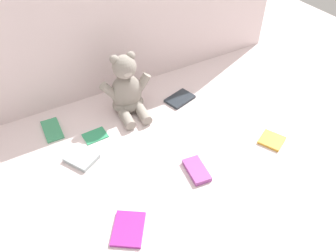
% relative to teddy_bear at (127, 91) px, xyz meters
% --- Properties ---
extents(ground_plane, '(3.20, 3.20, 0.00)m').
position_rel_teddy_bear_xyz_m(ground_plane, '(0.07, -0.19, -0.11)').
color(ground_plane, silver).
extents(backdrop_drape, '(1.77, 0.03, 0.67)m').
position_rel_teddy_bear_xyz_m(backdrop_drape, '(0.07, 0.20, 0.23)').
color(backdrop_drape, silver).
rests_on(backdrop_drape, ground_plane).
extents(teddy_bear, '(0.24, 0.22, 0.29)m').
position_rel_teddy_bear_xyz_m(teddy_bear, '(0.00, 0.00, 0.00)').
color(teddy_bear, gray).
rests_on(teddy_bear, ground_plane).
extents(book_case_0, '(0.08, 0.13, 0.02)m').
position_rel_teddy_bear_xyz_m(book_case_0, '(0.07, -0.47, -0.10)').
color(book_case_0, '#984293').
rests_on(book_case_0, ground_plane).
extents(book_case_1, '(0.08, 0.14, 0.01)m').
position_rel_teddy_bear_xyz_m(book_case_1, '(-0.35, 0.03, -0.10)').
color(book_case_1, '#3B9364').
rests_on(book_case_1, ground_plane).
extents(book_case_2, '(0.15, 0.16, 0.01)m').
position_rel_teddy_bear_xyz_m(book_case_2, '(-0.26, -0.57, -0.10)').
color(book_case_2, '#99288F').
rests_on(book_case_2, ground_plane).
extents(book_case_3, '(0.10, 0.08, 0.01)m').
position_rel_teddy_bear_xyz_m(book_case_3, '(-0.20, -0.09, -0.10)').
color(book_case_3, '#319663').
rests_on(book_case_3, ground_plane).
extents(book_case_4, '(0.15, 0.12, 0.01)m').
position_rel_teddy_bear_xyz_m(book_case_4, '(0.24, -0.06, -0.10)').
color(book_case_4, '#222930').
rests_on(book_case_4, ground_plane).
extents(book_case_5, '(0.12, 0.12, 0.01)m').
position_rel_teddy_bear_xyz_m(book_case_5, '(0.43, -0.49, -0.10)').
color(book_case_5, gold).
rests_on(book_case_5, ground_plane).
extents(book_case_6, '(0.14, 0.15, 0.02)m').
position_rel_teddy_bear_xyz_m(book_case_6, '(-0.30, -0.19, -0.10)').
color(book_case_6, '#97A4A7').
rests_on(book_case_6, ground_plane).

